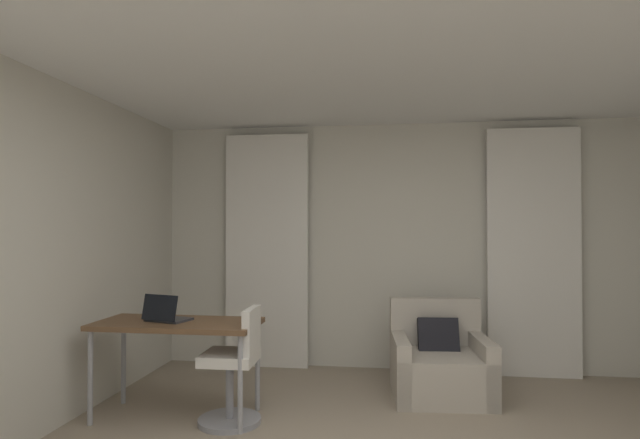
# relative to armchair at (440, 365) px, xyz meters

# --- Properties ---
(wall_window) EXTENTS (5.12, 0.06, 2.60)m
(wall_window) POSITION_rel_armchair_xyz_m (-0.38, 0.86, 1.03)
(wall_window) COLOR beige
(wall_window) RESTS_ON ground
(curtain_left_panel) EXTENTS (0.90, 0.06, 2.50)m
(curtain_left_panel) POSITION_rel_armchair_xyz_m (-1.76, 0.73, 0.98)
(curtain_left_panel) COLOR silver
(curtain_left_panel) RESTS_ON ground
(curtain_right_panel) EXTENTS (0.90, 0.06, 2.50)m
(curtain_right_panel) POSITION_rel_armchair_xyz_m (0.99, 0.73, 0.98)
(curtain_right_panel) COLOR silver
(curtain_right_panel) RESTS_ON ground
(armchair) EXTENTS (0.89, 0.85, 0.83)m
(armchair) POSITION_rel_armchair_xyz_m (0.00, 0.00, 0.00)
(armchair) COLOR #B2A899
(armchair) RESTS_ON ground
(desk) EXTENTS (1.27, 0.59, 0.75)m
(desk) POSITION_rel_armchair_xyz_m (-2.10, -0.82, 0.41)
(desk) COLOR brown
(desk) RESTS_ON ground
(desk_chair) EXTENTS (0.48, 0.48, 0.88)m
(desk_chair) POSITION_rel_armchair_xyz_m (-1.61, -0.88, 0.12)
(desk_chair) COLOR gray
(desk_chair) RESTS_ON ground
(laptop) EXTENTS (0.38, 0.32, 0.22)m
(laptop) POSITION_rel_armchair_xyz_m (-2.19, -0.84, 0.53)
(laptop) COLOR #2D2D33
(laptop) RESTS_ON desk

